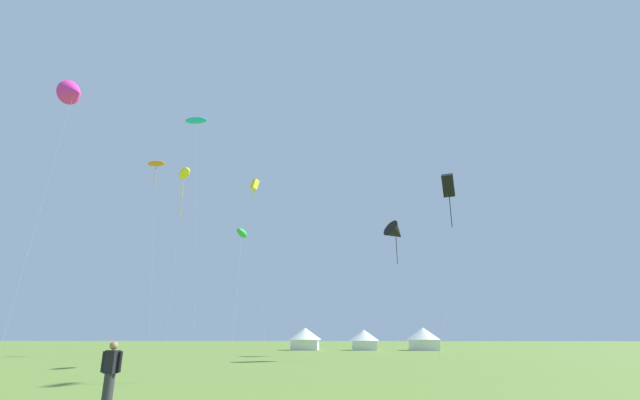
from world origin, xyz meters
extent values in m
ellipsoid|color=#1EB7CC|center=(-13.39, 36.98, 23.62)|extent=(2.35, 1.06, 0.81)
cylinder|color=#B2B2B7|center=(-12.37, 36.67, 11.81)|extent=(2.06, 0.64, 23.62)
ellipsoid|color=yellow|center=(-19.05, 49.35, 22.45)|extent=(3.28, 4.24, 1.30)
cylinder|color=#A79518|center=(-19.05, 49.35, 19.17)|extent=(0.09, 0.09, 5.03)
cylinder|color=#B2B2B7|center=(-19.00, 48.95, 11.23)|extent=(0.11, 0.80, 22.45)
cone|color=black|center=(7.85, 45.94, 13.28)|extent=(3.39, 3.26, 2.76)
cylinder|color=black|center=(7.85, 45.94, 11.20)|extent=(0.07, 0.07, 3.04)
cylinder|color=#B2B2B7|center=(7.27, 44.82, 6.64)|extent=(1.18, 2.28, 13.29)
ellipsoid|color=green|center=(-5.36, 26.92, 9.06)|extent=(0.99, 2.13, 0.76)
cylinder|color=#B2B2B7|center=(-5.24, 25.82, 4.53)|extent=(0.27, 2.21, 9.06)
ellipsoid|color=orange|center=(-18.63, 40.09, 20.10)|extent=(2.03, 0.98, 0.75)
cylinder|color=#A75C11|center=(-18.63, 40.09, 18.84)|extent=(0.05, 0.05, 1.78)
cylinder|color=#B2B2B7|center=(-17.76, 39.83, 10.05)|extent=(1.76, 0.55, 20.10)
cube|color=yellow|center=(-8.80, 45.93, 19.47)|extent=(1.14, 1.17, 1.41)
cylinder|color=#A79518|center=(-8.80, 45.93, 18.39)|extent=(0.04, 0.04, 1.44)
cylinder|color=#B2B2B7|center=(-7.61, 44.97, 9.73)|extent=(2.41, 1.95, 19.47)
cube|color=black|center=(12.17, 37.24, 15.92)|extent=(1.58, 2.17, 2.37)
cylinder|color=black|center=(12.17, 37.24, 13.54)|extent=(0.07, 0.07, 3.59)
cylinder|color=#B2B2B7|center=(10.95, 36.47, 7.96)|extent=(2.45, 1.55, 15.92)
cone|color=#E02DA3|center=(-27.00, 36.47, 27.13)|extent=(3.78, 3.65, 3.19)
cylinder|color=#B2B2B7|center=(-28.03, 36.15, 13.57)|extent=(2.08, 0.64, 27.13)
cylinder|color=#2D2D33|center=(-4.26, 8.50, 0.45)|extent=(0.28, 0.28, 0.90)
cube|color=black|center=(-4.26, 8.50, 1.20)|extent=(0.41, 0.33, 0.60)
sphere|color=#9E7051|center=(-4.26, 8.50, 1.62)|extent=(0.22, 0.22, 0.22)
cylinder|color=black|center=(-4.50, 8.50, 1.20)|extent=(0.09, 0.09, 0.55)
cylinder|color=black|center=(-4.02, 8.50, 1.20)|extent=(0.09, 0.09, 0.55)
cube|color=white|center=(-4.14, 63.11, 0.72)|extent=(3.83, 3.83, 1.44)
cone|color=white|center=(-4.14, 63.11, 2.28)|extent=(4.79, 4.79, 1.68)
cube|color=white|center=(4.42, 63.11, 0.65)|extent=(3.47, 3.47, 1.30)
cone|color=white|center=(4.42, 63.11, 2.06)|extent=(4.34, 4.34, 1.52)
cube|color=white|center=(12.89, 63.11, 0.72)|extent=(3.84, 3.84, 1.44)
cone|color=white|center=(12.89, 63.11, 2.28)|extent=(4.80, 4.80, 1.68)
camera|label=1|loc=(2.27, -4.02, 1.86)|focal=24.81mm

